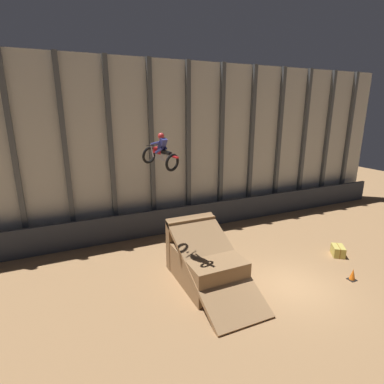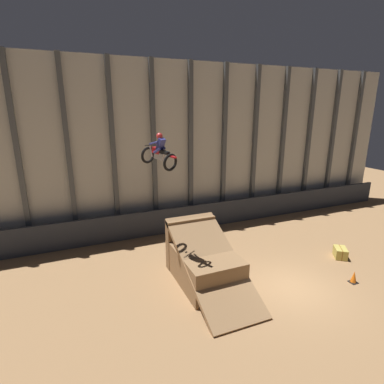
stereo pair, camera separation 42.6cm
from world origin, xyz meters
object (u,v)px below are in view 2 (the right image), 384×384
object	(u,v)px
rider_bike_solo	(159,153)
hay_bale_trackside	(340,253)
traffic_cone_near_ramp	(354,277)
dirt_ramp	(203,261)

from	to	relation	value
rider_bike_solo	hay_bale_trackside	bearing A→B (deg)	-31.47
rider_bike_solo	hay_bale_trackside	distance (m)	11.58
rider_bike_solo	hay_bale_trackside	xyz separation A→B (m)	(9.89, -1.19, -5.91)
hay_bale_trackside	rider_bike_solo	bearing A→B (deg)	173.11
traffic_cone_near_ramp	rider_bike_solo	bearing A→B (deg)	158.63
dirt_ramp	traffic_cone_near_ramp	size ratio (longest dim) A/B	9.61
rider_bike_solo	traffic_cone_near_ramp	xyz separation A→B (m)	(8.41, -3.29, -5.91)
traffic_cone_near_ramp	hay_bale_trackside	size ratio (longest dim) A/B	0.54
traffic_cone_near_ramp	hay_bale_trackside	xyz separation A→B (m)	(1.48, 2.09, -0.00)
hay_bale_trackside	dirt_ramp	bearing A→B (deg)	172.97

